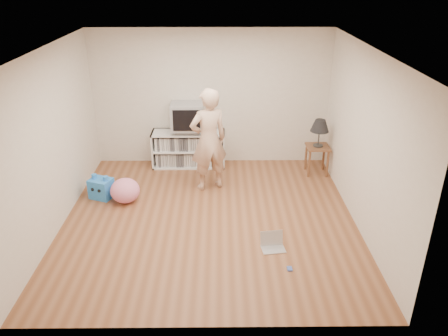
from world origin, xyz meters
The scene contains 13 objects.
ground centered at (0.00, 0.00, 0.00)m, with size 4.50×4.50×0.00m, color brown.
walls centered at (0.00, 0.00, 1.30)m, with size 4.52×4.52×2.60m.
ceiling centered at (0.00, 0.00, 2.60)m, with size 4.50×4.50×0.01m, color white.
media_unit centered at (-0.44, 2.04, 0.35)m, with size 1.40×0.45×0.70m.
dvd_deck centered at (-0.44, 2.02, 0.73)m, with size 0.45×0.35×0.07m, color gray.
crt_tv centered at (-0.44, 2.02, 1.02)m, with size 0.60×0.53×0.50m.
side_table centered at (1.99, 1.65, 0.42)m, with size 0.42×0.42×0.55m.
table_lamp centered at (1.99, 1.65, 0.94)m, with size 0.34×0.34×0.52m.
person centered at (-0.03, 1.07, 0.90)m, with size 0.66×0.43×1.81m, color #D6AD92.
laptop centered at (0.90, -0.76, 0.06)m, with size 0.35×0.30×0.22m.
playing_cards centered at (1.07, -1.26, 0.01)m, with size 0.07×0.09×0.02m, color #4059AB.
plush_blue centered at (-1.85, 0.72, 0.18)m, with size 0.44×0.39×0.42m.
plush_pink centered at (-1.41, 0.57, 0.21)m, with size 0.48×0.48×0.41m, color pink.
Camera 1 is at (0.17, -5.85, 3.62)m, focal length 35.00 mm.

